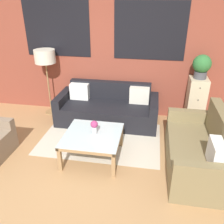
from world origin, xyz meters
TOP-DOWN VIEW (x-y plane):
  - ground_plane at (0.00, 0.00)m, footprint 16.00×16.00m
  - wall_back_brick at (0.00, 2.44)m, footprint 8.40×0.09m
  - rug at (0.19, 1.23)m, footprint 2.20×1.44m
  - couch_dark at (0.19, 1.95)m, footprint 2.06×0.88m
  - settee_vintage at (1.84, 0.67)m, footprint 0.80×1.64m
  - coffee_table at (0.19, 0.66)m, footprint 0.90×0.90m
  - floor_lamp at (-1.16, 2.13)m, footprint 0.43×0.43m
  - drawer_cabinet at (1.97, 2.16)m, footprint 0.35×0.43m
  - potted_plant at (1.97, 2.16)m, footprint 0.34×0.34m
  - flower_vase at (0.22, 0.68)m, footprint 0.12×0.12m

SIDE VIEW (x-z plane):
  - ground_plane at x=0.00m, z-range 0.00..0.00m
  - rug at x=0.19m, z-range 0.00..0.00m
  - couch_dark at x=0.19m, z-range -0.11..0.67m
  - settee_vintage at x=1.84m, z-range -0.15..0.77m
  - coffee_table at x=0.19m, z-range 0.15..0.59m
  - drawer_cabinet at x=1.97m, z-range 0.00..0.98m
  - flower_vase at x=0.22m, z-range 0.46..0.69m
  - potted_plant at x=1.97m, z-range 1.01..1.46m
  - floor_lamp at x=-1.16m, z-range 0.53..1.95m
  - wall_back_brick at x=0.00m, z-range 0.01..2.81m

